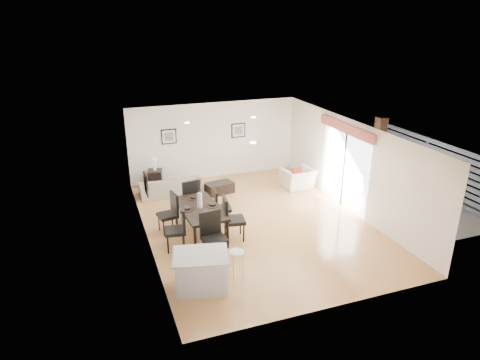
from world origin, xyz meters
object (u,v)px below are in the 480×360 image
object	(u,v)px
armchair	(298,178)
kitchen_island	(201,271)
dining_table	(200,210)
side_table	(155,179)
sofa	(171,186)
dining_chair_foot	(190,196)
dining_chair_efar	(220,205)
coffee_table	(220,188)
dining_chair_head	(213,233)
dining_chair_wfar	(171,211)
dining_chair_enear	(230,216)
dining_chair_wnear	(179,226)
bar_stool	(237,256)

from	to	relation	value
armchair	kitchen_island	bearing A→B (deg)	39.75
dining_table	side_table	xyz separation A→B (m)	(-0.56, 3.84, -0.42)
sofa	dining_table	xyz separation A→B (m)	(0.18, -3.05, 0.43)
armchair	kitchen_island	size ratio (longest dim) A/B	0.78
dining_chair_foot	dining_chair_efar	bearing A→B (deg)	126.81
coffee_table	kitchen_island	distance (m)	5.28
dining_chair_head	kitchen_island	bearing A→B (deg)	-124.73
dining_table	side_table	world-z (taller)	dining_table
dining_chair_wfar	kitchen_island	xyz separation A→B (m)	(0.09, -2.79, -0.19)
dining_chair_enear	kitchen_island	xyz separation A→B (m)	(-1.27, -1.82, -0.25)
sofa	dining_chair_efar	size ratio (longest dim) A/B	2.02
coffee_table	kitchen_island	bearing A→B (deg)	-122.97
side_table	dining_chair_efar	bearing A→B (deg)	-69.49
dining_chair_wnear	dining_chair_foot	bearing A→B (deg)	165.76
dining_chair_enear	dining_chair_foot	world-z (taller)	dining_chair_enear
dining_chair_wfar	dining_chair_head	world-z (taller)	dining_chair_head
coffee_table	kitchen_island	size ratio (longest dim) A/B	0.66
dining_chair_wnear	dining_chair_enear	size ratio (longest dim) A/B	0.94
dining_chair_efar	kitchen_island	world-z (taller)	dining_chair_efar
dining_chair_enear	dining_chair_efar	bearing A→B (deg)	7.46
dining_table	kitchen_island	size ratio (longest dim) A/B	1.49
dining_chair_wnear	dining_chair_efar	world-z (taller)	dining_chair_wnear
dining_chair_wnear	armchair	bearing A→B (deg)	127.91
dining_chair_wnear	bar_stool	distance (m)	2.00
dining_chair_head	dining_chair_foot	world-z (taller)	dining_chair_head
side_table	sofa	bearing A→B (deg)	-64.43
kitchen_island	armchair	bearing A→B (deg)	57.50
armchair	dining_chair_wfar	distance (m)	4.96
dining_chair_efar	kitchen_island	xyz separation A→B (m)	(-1.28, -2.78, -0.15)
sofa	side_table	distance (m)	0.87
armchair	dining_table	xyz separation A→B (m)	(-3.98, -2.18, 0.39)
sofa	coffee_table	bearing A→B (deg)	164.23
dining_table	bar_stool	size ratio (longest dim) A/B	2.75
dining_chair_wnear	dining_chair_foot	distance (m)	1.83
armchair	dining_chair_wnear	size ratio (longest dim) A/B	0.92
dining_chair_wnear	bar_stool	world-z (taller)	dining_chair_wnear
armchair	dining_chair_wfar	bearing A→B (deg)	15.23
armchair	kitchen_island	distance (m)	6.39
sofa	dining_chair_wnear	world-z (taller)	dining_chair_wnear
dining_chair_foot	dining_table	bearing A→B (deg)	81.95
dining_table	coffee_table	xyz separation A→B (m)	(1.34, 2.62, -0.55)
dining_chair_efar	coffee_table	bearing A→B (deg)	-7.70
dining_chair_wnear	dining_chair_head	distance (m)	0.96
armchair	coffee_table	distance (m)	2.68
dining_chair_efar	bar_stool	distance (m)	2.83
dining_chair_head	kitchen_island	distance (m)	1.26
side_table	bar_stool	size ratio (longest dim) A/B	0.85
dining_chair_wnear	side_table	world-z (taller)	dining_chair_wnear
dining_chair_wfar	dining_chair_enear	bearing A→B (deg)	44.66
dining_chair_wfar	coffee_table	size ratio (longest dim) A/B	1.23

